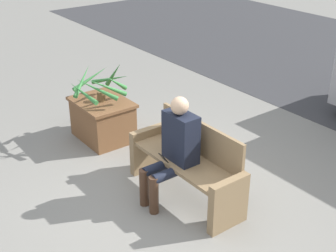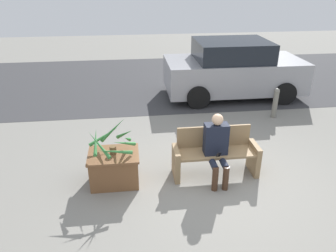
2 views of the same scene
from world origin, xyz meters
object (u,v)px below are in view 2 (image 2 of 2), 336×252
at_px(bench, 215,153).
at_px(potted_plant, 113,141).
at_px(planter_box, 114,167).
at_px(parked_car, 233,69).
at_px(bollard_post, 275,102).
at_px(person_seated, 217,145).

height_order(bench, potted_plant, potted_plant).
relative_size(planter_box, potted_plant, 1.05).
relative_size(parked_car, bollard_post, 5.11).
relative_size(person_seated, bollard_post, 1.59).
bearing_deg(parked_car, bench, -110.83).
bearing_deg(bench, planter_box, -177.58).
distance_m(parked_car, bollard_post, 1.85).
xyz_separation_m(bench, parked_car, (1.52, 4.00, 0.37)).
distance_m(planter_box, parked_car, 5.26).
xyz_separation_m(bench, person_seated, (-0.03, -0.17, 0.26)).
bearing_deg(potted_plant, planter_box, 140.81).
relative_size(bench, parked_car, 0.39).
height_order(person_seated, planter_box, person_seated).
bearing_deg(parked_car, person_seated, -110.40).
bearing_deg(bollard_post, person_seated, -131.09).
bearing_deg(person_seated, planter_box, 176.88).
relative_size(person_seated, parked_car, 0.31).
xyz_separation_m(person_seated, bollard_post, (2.14, 2.46, -0.26)).
height_order(person_seated, bollard_post, person_seated).
bearing_deg(bench, parked_car, 69.17).
bearing_deg(parked_car, planter_box, -129.04).
distance_m(planter_box, potted_plant, 0.51).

